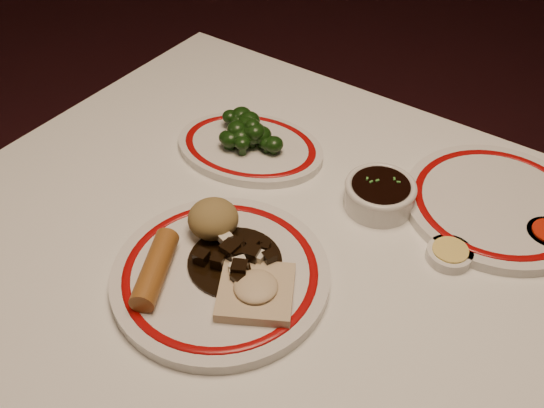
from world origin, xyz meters
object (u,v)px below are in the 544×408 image
(stirfry_heap, at_px, (237,258))
(soy_bowl, at_px, (379,195))
(dining_table, at_px, (319,317))
(fried_wonton, at_px, (256,290))
(main_plate, at_px, (221,275))
(spring_roll, at_px, (155,269))
(broccoli_plate, at_px, (250,147))
(rice_mound, at_px, (213,219))
(broccoli_pile, at_px, (248,131))

(stirfry_heap, xyz_separation_m, soy_bowl, (0.09, 0.23, -0.01))
(dining_table, distance_m, fried_wonton, 0.16)
(main_plate, bearing_deg, spring_roll, -137.80)
(stirfry_heap, distance_m, soy_bowl, 0.25)
(stirfry_heap, relative_size, soy_bowl, 1.21)
(soy_bowl, bearing_deg, fried_wonton, -98.64)
(broccoli_plate, relative_size, soy_bowl, 2.72)
(rice_mound, bearing_deg, dining_table, 11.03)
(dining_table, height_order, main_plate, main_plate)
(main_plate, relative_size, broccoli_pile, 2.28)
(rice_mound, relative_size, broccoli_pile, 0.53)
(broccoli_pile, xyz_separation_m, soy_bowl, (0.25, 0.00, -0.02))
(dining_table, bearing_deg, spring_roll, -140.47)
(stirfry_heap, bearing_deg, rice_mound, 155.11)
(main_plate, xyz_separation_m, rice_mound, (-0.05, 0.05, 0.03))
(rice_mound, xyz_separation_m, spring_roll, (-0.01, -0.11, -0.01))
(main_plate, distance_m, rice_mound, 0.08)
(dining_table, distance_m, spring_roll, 0.26)
(main_plate, height_order, stirfry_heap, stirfry_heap)
(broccoli_plate, height_order, broccoli_pile, broccoli_pile)
(dining_table, relative_size, broccoli_pile, 8.87)
(broccoli_pile, bearing_deg, main_plate, -60.43)
(rice_mound, height_order, broccoli_plate, rice_mound)
(fried_wonton, height_order, stirfry_heap, stirfry_heap)
(rice_mound, bearing_deg, fried_wonton, -26.67)
(dining_table, xyz_separation_m, soy_bowl, (-0.01, 0.17, 0.11))
(fried_wonton, relative_size, stirfry_heap, 1.01)
(broccoli_pile, bearing_deg, broccoli_plate, -28.68)
(broccoli_pile, bearing_deg, rice_mound, -65.78)
(dining_table, relative_size, fried_wonton, 9.26)
(spring_roll, relative_size, fried_wonton, 0.93)
(soy_bowl, bearing_deg, broccoli_plate, -178.51)
(broccoli_pile, distance_m, soy_bowl, 0.25)
(spring_roll, xyz_separation_m, broccoli_plate, (-0.08, 0.31, -0.03))
(rice_mound, bearing_deg, soy_bowl, 52.30)
(broccoli_pile, bearing_deg, soy_bowl, 0.65)
(main_plate, relative_size, rice_mound, 4.29)
(spring_roll, distance_m, broccoli_plate, 0.32)
(main_plate, height_order, broccoli_plate, main_plate)
(rice_mound, relative_size, stirfry_heap, 0.56)
(rice_mound, height_order, stirfry_heap, rice_mound)
(fried_wonton, height_order, soy_bowl, fried_wonton)
(broccoli_pile, bearing_deg, fried_wonton, -51.35)
(dining_table, height_order, stirfry_heap, stirfry_heap)
(stirfry_heap, height_order, broccoli_plate, stirfry_heap)
(dining_table, height_order, fried_wonton, fried_wonton)
(broccoli_plate, bearing_deg, dining_table, -33.89)
(fried_wonton, xyz_separation_m, stirfry_heap, (-0.05, 0.03, 0.00))
(dining_table, distance_m, stirfry_heap, 0.17)
(rice_mound, distance_m, broccoli_plate, 0.22)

